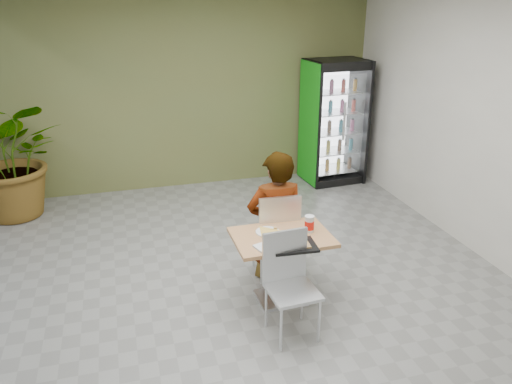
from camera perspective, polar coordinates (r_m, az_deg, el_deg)
ground at (r=5.44m, az=-1.22°, el=-11.75°), size 7.00×7.00×0.00m
room_envelope at (r=4.75m, az=-1.38°, el=4.56°), size 6.00×7.00×3.20m
dining_table at (r=5.12m, az=2.94°, el=-7.13°), size 0.98×0.69×0.75m
chair_far at (r=5.47m, az=2.42°, el=-4.30°), size 0.48×0.48×1.03m
chair_near at (r=4.68m, az=3.74°, el=-9.49°), size 0.47×0.47×0.99m
seated_woman at (r=5.53m, az=2.28°, el=-4.18°), size 0.68×0.45×1.78m
pizza_plate at (r=5.07m, az=1.36°, el=-4.47°), size 0.34×0.27×0.03m
soda_cup at (r=5.08m, az=6.11°, el=-3.67°), size 0.10×0.10×0.17m
napkin_stack at (r=4.77m, az=0.85°, el=-6.30°), size 0.19×0.19×0.02m
cafeteria_tray at (r=4.80m, az=4.34°, el=-6.17°), size 0.45×0.34×0.02m
beverage_fridge at (r=8.46m, az=8.90°, el=7.89°), size 0.98×0.78×2.03m
potted_plant at (r=7.76m, az=-26.00°, el=3.44°), size 1.72×1.55×1.71m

